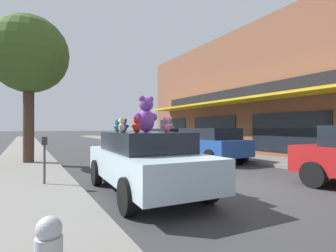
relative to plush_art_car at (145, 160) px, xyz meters
name	(u,v)px	position (x,y,z in m)	size (l,w,h in m)	color
ground_plane	(229,185)	(2.53, -0.30, -0.83)	(260.00, 260.00, 0.00)	#333335
sidewalk_near	(27,209)	(-2.61, -0.30, -0.77)	(2.47, 90.00, 0.13)	slate
sidewalk_far	(332,169)	(7.67, -0.30, -0.77)	(2.47, 90.00, 0.13)	slate
plush_art_car	(145,160)	(0.00, 0.00, 0.00)	(2.17, 4.72, 1.53)	#ADC6D1
teddy_bear_giant	(146,115)	(0.04, 0.00, 1.15)	(0.69, 0.43, 0.93)	purple
teddy_bear_red	(136,125)	(-0.32, -0.25, 0.88)	(0.28, 0.21, 0.37)	red
teddy_bear_orange	(138,126)	(0.07, 0.59, 0.85)	(0.23, 0.15, 0.31)	orange
teddy_bear_pink	(167,125)	(0.52, -0.22, 0.89)	(0.29, 0.22, 0.39)	pink
teddy_bear_blue	(123,127)	(-0.35, 0.62, 0.84)	(0.22, 0.14, 0.29)	blue
teddy_bear_cream	(122,125)	(-0.64, -0.12, 0.88)	(0.22, 0.27, 0.36)	beige
teddy_bear_teal	(117,126)	(-0.64, 0.23, 0.86)	(0.22, 0.21, 0.32)	teal
teddy_bear_black	(124,125)	(-0.19, 1.00, 0.88)	(0.27, 0.23, 0.37)	black
parked_car_far_center	(209,143)	(5.21, 4.15, 0.07)	(2.04, 4.13, 1.62)	#1E4793
parked_car_far_right	(167,140)	(5.21, 8.44, 0.05)	(2.06, 4.07, 1.58)	#336B3D
street_tree	(29,55)	(-2.52, 6.95, 4.01)	(3.39, 3.39, 6.46)	#473323
parking_meter	(44,154)	(-2.19, 1.73, 0.11)	(0.14, 0.10, 1.27)	#4C4C51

